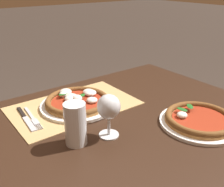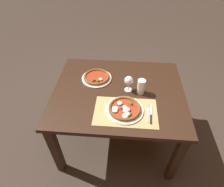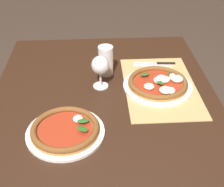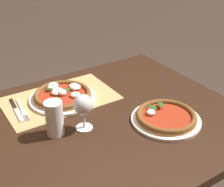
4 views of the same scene
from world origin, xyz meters
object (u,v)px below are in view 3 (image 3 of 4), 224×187
Objects in this scene: pizza_far at (65,130)px; wine_glass at (100,66)px; pizza_near at (159,83)px; knife at (154,63)px; fork at (153,66)px; pint_glass at (106,61)px.

wine_glass is (0.32, -0.14, 0.09)m from pizza_far.
wine_glass reaches higher than pizza_near.
wine_glass is at bearing 84.17° from pizza_near.
wine_glass is 0.72× the size of knife.
fork is at bearing -58.02° from wine_glass.
wine_glass reaches higher than pint_glass.
pint_glass is (0.43, -0.17, 0.05)m from pizza_far.
pizza_far reaches higher than fork.
knife is at bearing -72.61° from pint_glass.
pizza_far is 1.47× the size of fork.
pizza_near reaches higher than fork.
pint_glass reaches higher than pizza_far.
pint_glass is 0.67× the size of knife.
pizza_near is 0.50m from pizza_far.
fork is (0.17, -0.27, -0.10)m from wine_glass.
pizza_far is 2.04× the size of pint_glass.
pizza_far is 0.66m from knife.
pint_glass is 0.27m from knife.
pint_glass is (0.11, -0.03, -0.04)m from wine_glass.
wine_glass reaches higher than pizza_far.
pint_glass is (0.14, 0.23, 0.05)m from pizza_near.
fork is 0.03m from knife.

